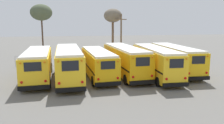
{
  "coord_description": "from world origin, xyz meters",
  "views": [
    {
      "loc": [
        -4.65,
        -23.3,
        5.83
      ],
      "look_at": [
        0.0,
        -0.13,
        1.63
      ],
      "focal_mm": 35.0,
      "sensor_mm": 36.0,
      "label": 1
    }
  ],
  "objects": [
    {
      "name": "school_bus_3",
      "position": [
        1.56,
        0.34,
        1.76
      ],
      "size": [
        3.06,
        10.93,
        3.24
      ],
      "color": "#E5A00C",
      "rests_on": "ground"
    },
    {
      "name": "ground_plane",
      "position": [
        0.0,
        0.0,
        0.0
      ],
      "size": [
        160.0,
        160.0,
        0.0
      ],
      "primitive_type": "plane",
      "color": "#66635E"
    },
    {
      "name": "school_bus_5",
      "position": [
        7.82,
        0.57,
        1.71
      ],
      "size": [
        2.99,
        10.77,
        3.13
      ],
      "color": "yellow",
      "rests_on": "ground"
    },
    {
      "name": "school_bus_4",
      "position": [
        4.69,
        -1.02,
        1.74
      ],
      "size": [
        2.81,
        10.69,
        3.21
      ],
      "color": "yellow",
      "rests_on": "ground"
    },
    {
      "name": "fence_line",
      "position": [
        0.0,
        7.87,
        1.0
      ],
      "size": [
        23.7,
        0.06,
        1.42
      ],
      "color": "#939399",
      "rests_on": "ground"
    },
    {
      "name": "school_bus_2",
      "position": [
        -1.56,
        -0.1,
        1.61
      ],
      "size": [
        2.94,
        9.75,
        2.95
      ],
      "color": "#EAAA0F",
      "rests_on": "ground"
    },
    {
      "name": "school_bus_1",
      "position": [
        -4.69,
        -0.73,
        1.81
      ],
      "size": [
        2.79,
        10.79,
        3.32
      ],
      "color": "yellow",
      "rests_on": "ground"
    },
    {
      "name": "bare_tree_1",
      "position": [
        2.74,
        12.87,
        6.92
      ],
      "size": [
        2.98,
        2.98,
        8.21
      ],
      "color": "brown",
      "rests_on": "ground"
    },
    {
      "name": "bare_tree_0",
      "position": [
        -9.26,
        18.76,
        7.71
      ],
      "size": [
        3.89,
        3.89,
        9.22
      ],
      "color": "#473323",
      "rests_on": "ground"
    },
    {
      "name": "school_bus_0",
      "position": [
        -7.82,
        0.03,
        1.69
      ],
      "size": [
        3.03,
        10.09,
        3.09
      ],
      "color": "yellow",
      "rests_on": "ground"
    },
    {
      "name": "utility_pole",
      "position": [
        3.79,
        11.27,
        3.85
      ],
      "size": [
        1.8,
        0.26,
        7.32
      ],
      "color": "brown",
      "rests_on": "ground"
    }
  ]
}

